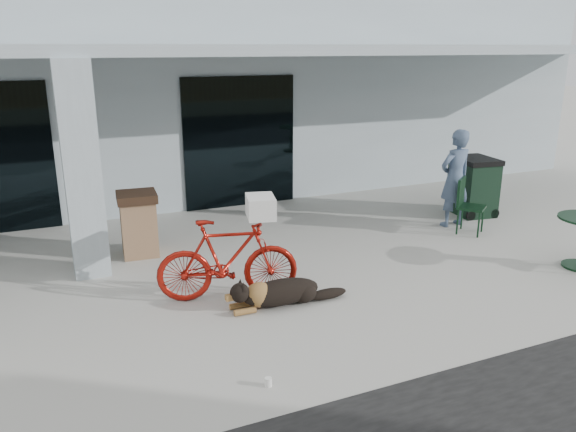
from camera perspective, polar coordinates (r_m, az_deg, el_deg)
name	(u,v)px	position (r m, az deg, el deg)	size (l,w,h in m)	color
ground	(237,319)	(7.16, -5.24, -10.39)	(80.00, 80.00, 0.00)	#A7A59D
building	(123,89)	(14.73, -16.42, 12.23)	(22.00, 7.00, 4.50)	#ABB9C1
storefront_glass_right	(240,142)	(11.82, -4.91, 7.46)	(2.40, 0.06, 2.70)	black
column	(82,171)	(8.55, -20.20, 4.28)	(0.50, 0.50, 3.12)	#ABB9C1
overhang	(161,50)	(9.86, -12.77, 16.12)	(22.00, 2.80, 0.18)	#ABB9C1
bicycle	(228,259)	(7.50, -6.15, -4.41)	(0.53, 1.87, 1.13)	maroon
laundry_basket	(261,207)	(7.31, -2.80, 0.94)	(0.48, 0.35, 0.28)	white
dog	(281,291)	(7.40, -0.69, -7.60)	(1.22, 0.41, 0.41)	black
cup_near_dog	(268,382)	(5.87, -2.02, -16.50)	(0.07, 0.07, 0.09)	white
cafe_chair_far_a	(471,206)	(10.63, 18.14, 0.93)	(0.46, 0.50, 1.01)	black
person	(455,178)	(10.91, 16.60, 3.69)	(0.67, 0.44, 1.83)	#445772
trash_receptacle	(139,224)	(9.36, -14.93, -0.79)	(0.61, 0.61, 1.04)	#856245
wheeled_bin	(473,186)	(11.89, 18.28, 2.91)	(0.71, 0.90, 1.15)	black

